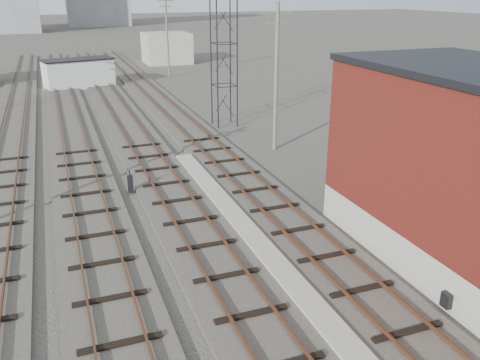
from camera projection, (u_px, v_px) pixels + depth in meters
ground at (110, 78)px, 58.55m from camera, size 320.00×320.00×0.00m
track_right at (174, 115)px, 40.92m from camera, size 3.20×90.00×0.39m
track_mid_right at (123, 119)px, 39.62m from camera, size 3.20×90.00×0.39m
track_mid_left at (70, 124)px, 38.31m from camera, size 3.20×90.00×0.39m
track_left at (13, 129)px, 37.01m from camera, size 3.20×90.00×0.39m
platform_curb at (280, 271)px, 18.34m from camera, size 0.90×28.00×0.26m
lattice_tower at (224, 21)px, 35.77m from camera, size 1.60×1.60×15.00m
utility_pole_right_a at (276, 74)px, 30.92m from camera, size 1.80×0.24×9.00m
utility_pole_right_b at (167, 34)px, 57.21m from camera, size 1.80×0.24×9.00m
shed_right at (167, 48)px, 69.54m from camera, size 6.00×6.00×4.00m
switch_stand at (130, 183)px, 25.37m from camera, size 0.28×0.28×1.16m
site_trailer at (79, 73)px, 52.38m from camera, size 7.48×4.47×2.94m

